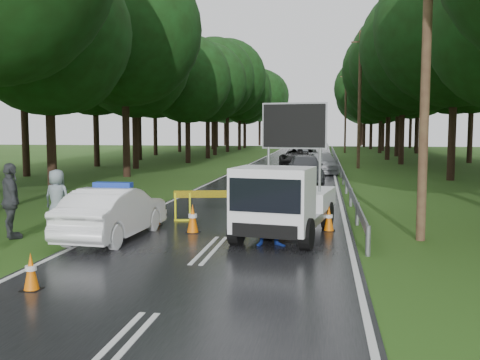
% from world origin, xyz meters
% --- Properties ---
extents(ground, '(160.00, 160.00, 0.00)m').
position_xyz_m(ground, '(0.00, 0.00, 0.00)').
color(ground, '#294513').
rests_on(ground, ground).
extents(road, '(7.00, 140.00, 0.02)m').
position_xyz_m(road, '(0.00, 30.00, 0.01)').
color(road, black).
rests_on(road, ground).
extents(guardrail, '(0.12, 60.06, 0.70)m').
position_xyz_m(guardrail, '(3.70, 29.67, 0.55)').
color(guardrail, gray).
rests_on(guardrail, ground).
extents(utility_pole_near, '(1.40, 0.24, 10.00)m').
position_xyz_m(utility_pole_near, '(5.20, 2.00, 5.06)').
color(utility_pole_near, '#42291E').
rests_on(utility_pole_near, ground).
extents(utility_pole_mid, '(1.40, 0.24, 10.00)m').
position_xyz_m(utility_pole_mid, '(5.20, 28.00, 5.06)').
color(utility_pole_mid, '#42291E').
rests_on(utility_pole_mid, ground).
extents(utility_pole_far, '(1.40, 0.24, 10.00)m').
position_xyz_m(utility_pole_far, '(5.20, 54.00, 5.06)').
color(utility_pole_far, '#42291E').
rests_on(utility_pole_far, ground).
extents(police_sedan, '(1.70, 4.22, 1.50)m').
position_xyz_m(police_sedan, '(-2.80, 0.94, 0.68)').
color(police_sedan, white).
rests_on(police_sedan, ground).
extents(work_truck, '(2.71, 4.78, 3.60)m').
position_xyz_m(work_truck, '(1.63, 1.79, 0.98)').
color(work_truck, gray).
rests_on(work_truck, ground).
extents(barrier, '(2.33, 0.55, 0.98)m').
position_xyz_m(barrier, '(-0.80, 4.00, 0.74)').
color(barrier, '#D2D60B').
rests_on(barrier, ground).
extents(officer, '(0.72, 0.69, 1.67)m').
position_xyz_m(officer, '(0.79, 5.00, 0.83)').
color(officer, yellow).
rests_on(officer, ground).
extents(civilian, '(1.08, 0.93, 1.92)m').
position_xyz_m(civilian, '(1.50, 0.62, 0.96)').
color(civilian, '#1938A7').
rests_on(civilian, ground).
extents(bystander_mid, '(1.16, 1.21, 2.02)m').
position_xyz_m(bystander_mid, '(-5.51, 0.58, 1.01)').
color(bystander_mid, '#3C3F44').
rests_on(bystander_mid, ground).
extents(bystander_right, '(0.88, 0.62, 1.71)m').
position_xyz_m(bystander_right, '(-5.22, 2.50, 0.85)').
color(bystander_right, gray).
rests_on(bystander_right, ground).
extents(queue_car_first, '(2.30, 4.73, 1.55)m').
position_xyz_m(queue_car_first, '(1.66, 17.11, 0.78)').
color(queue_car_first, '#393B40').
rests_on(queue_car_first, ground).
extents(queue_car_second, '(2.24, 4.69, 1.32)m').
position_xyz_m(queue_car_second, '(2.60, 23.11, 0.66)').
color(queue_car_second, '#A4A6AC').
rests_on(queue_car_second, ground).
extents(queue_car_third, '(3.00, 5.66, 1.52)m').
position_xyz_m(queue_car_third, '(0.80, 29.11, 0.76)').
color(queue_car_third, black).
rests_on(queue_car_third, ground).
extents(queue_car_fourth, '(2.08, 4.52, 1.44)m').
position_xyz_m(queue_car_fourth, '(0.91, 38.05, 0.72)').
color(queue_car_fourth, '#3D4144').
rests_on(queue_car_fourth, ground).
extents(cone_near_left, '(0.33, 0.33, 0.70)m').
position_xyz_m(cone_near_left, '(-2.50, -3.64, 0.34)').
color(cone_near_left, black).
rests_on(cone_near_left, ground).
extents(cone_center, '(0.39, 0.39, 0.83)m').
position_xyz_m(cone_center, '(-0.92, 2.00, 0.40)').
color(cone_center, black).
rests_on(cone_center, ground).
extents(cone_far, '(0.34, 0.34, 0.72)m').
position_xyz_m(cone_far, '(1.40, 5.00, 0.35)').
color(cone_far, black).
rests_on(cone_far, ground).
extents(cone_left_mid, '(0.37, 0.37, 0.79)m').
position_xyz_m(cone_left_mid, '(-2.34, 3.00, 0.38)').
color(cone_left_mid, black).
rests_on(cone_left_mid, ground).
extents(cone_right, '(0.35, 0.35, 0.74)m').
position_xyz_m(cone_right, '(2.84, 2.85, 0.36)').
color(cone_right, black).
rests_on(cone_right, ground).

